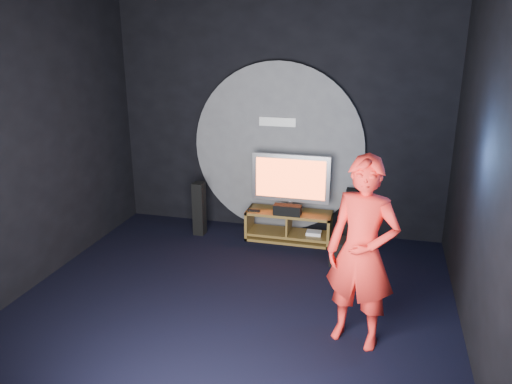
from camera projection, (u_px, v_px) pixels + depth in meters
floor at (232, 306)px, 5.71m from camera, size 5.00×5.00×0.00m
back_wall at (279, 119)px, 7.47m from camera, size 5.00×0.04×3.50m
front_wall at (98, 261)px, 2.87m from camera, size 5.00×0.04×3.50m
left_wall at (23, 145)px, 5.77m from camera, size 0.04×5.00×3.50m
right_wall at (489, 175)px, 4.57m from camera, size 0.04×5.00×3.50m
wall_disc_panel at (278, 149)px, 7.56m from camera, size 2.60×0.11×2.60m
media_console at (289, 227)px, 7.47m from camera, size 1.26×0.45×0.45m
tv at (291, 180)px, 7.31m from camera, size 1.15×0.22×0.85m
center_speaker at (287, 210)px, 7.24m from camera, size 0.40×0.15×0.15m
remote at (254, 211)px, 7.40m from camera, size 0.18×0.05×0.02m
tower_speaker_left at (199, 209)px, 7.63m from camera, size 0.16×0.18×0.82m
tower_speaker_right at (351, 216)px, 7.32m from camera, size 0.16×0.18×0.82m
subwoofer at (342, 252)px, 6.72m from camera, size 0.31×0.31×0.34m
player at (362, 253)px, 4.80m from camera, size 0.81×0.64×1.93m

